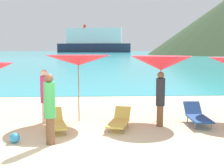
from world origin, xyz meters
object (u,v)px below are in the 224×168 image
object	(u,v)px
lounge_chair_1	(119,120)
beach_ball	(15,138)
beachgoer_0	(45,94)
umbrella_2	(78,60)
umbrella_3	(161,63)
beachgoer_4	(50,107)
lounge_chair_3	(56,122)
cruise_ship	(94,42)
lounge_chair_0	(197,115)
beachgoer_3	(160,97)

from	to	relation	value
lounge_chair_1	beach_ball	world-z (taller)	lounge_chair_1
beachgoer_0	beach_ball	world-z (taller)	beachgoer_0
umbrella_2	umbrella_3	world-z (taller)	umbrella_2
beachgoer_4	lounge_chair_3	bearing A→B (deg)	-172.12
umbrella_2	umbrella_3	size ratio (longest dim) A/B	1.03
beachgoer_4	beach_ball	xyz separation A→B (m)	(-1.01, 0.14, -0.90)
umbrella_2	beach_ball	bearing A→B (deg)	-124.66
lounge_chair_1	cruise_ship	distance (m)	248.89
umbrella_2	cruise_ship	xyz separation A→B (m)	(-4.69, 247.61, 7.50)
lounge_chair_1	umbrella_2	bearing A→B (deg)	159.72
lounge_chair_0	beachgoer_3	world-z (taller)	beachgoer_3
beachgoer_0	lounge_chair_1	bearing A→B (deg)	43.63
beachgoer_4	cruise_ship	world-z (taller)	cruise_ship
lounge_chair_3	cruise_ship	size ratio (longest dim) A/B	0.02
beachgoer_3	beach_ball	size ratio (longest dim) A/B	6.43
lounge_chair_0	lounge_chair_3	distance (m)	4.77
lounge_chair_1	beachgoer_0	xyz separation A→B (m)	(-2.55, 0.84, 0.75)
umbrella_3	beachgoer_4	bearing A→B (deg)	-143.95
cruise_ship	lounge_chair_3	bearing A→B (deg)	-80.06
beach_ball	lounge_chair_1	bearing A→B (deg)	23.37
beach_ball	lounge_chair_3	bearing A→B (deg)	49.29
beachgoer_3	beachgoer_4	size ratio (longest dim) A/B	0.95
beachgoer_0	beachgoer_3	world-z (taller)	beachgoer_0
beach_ball	beachgoer_3	bearing A→B (deg)	19.17
beachgoer_3	lounge_chair_0	bearing A→B (deg)	-70.42
beachgoer_0	beach_ball	bearing A→B (deg)	-39.42
lounge_chair_3	lounge_chair_1	bearing A→B (deg)	-10.35
beachgoer_3	cruise_ship	xyz separation A→B (m)	(-7.45, 248.41, 8.69)
umbrella_3	beachgoer_4	world-z (taller)	umbrella_3
beachgoer_3	beachgoer_4	bearing A→B (deg)	127.47
umbrella_2	beach_ball	world-z (taller)	umbrella_2
lounge_chair_1	cruise_ship	world-z (taller)	cruise_ship
lounge_chair_0	lounge_chair_1	xyz separation A→B (m)	(-2.71, -0.43, -0.04)
lounge_chair_3	beachgoer_4	distance (m)	1.47
lounge_chair_3	cruise_ship	distance (m)	249.02
umbrella_2	beachgoer_3	size ratio (longest dim) A/B	1.32
umbrella_2	lounge_chair_3	bearing A→B (deg)	-118.04
cruise_ship	beachgoer_0	bearing A→B (deg)	-80.17
beachgoer_3	beach_ball	bearing A→B (deg)	120.32
lounge_chair_1	beachgoer_3	bearing A→B (deg)	25.60
lounge_chair_0	lounge_chair_3	world-z (taller)	lounge_chair_0
lounge_chair_3	beachgoer_3	bearing A→B (deg)	-8.48
lounge_chair_3	cruise_ship	world-z (taller)	cruise_ship
umbrella_3	lounge_chair_3	distance (m)	4.23
umbrella_3	beach_ball	distance (m)	5.52
beachgoer_4	beach_ball	size ratio (longest dim) A/B	6.74
beachgoer_3	beach_ball	world-z (taller)	beachgoer_3
beachgoer_0	lounge_chair_3	bearing A→B (deg)	-0.34
lounge_chair_3	beach_ball	size ratio (longest dim) A/B	5.36
lounge_chair_0	lounge_chair_3	size ratio (longest dim) A/B	1.05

